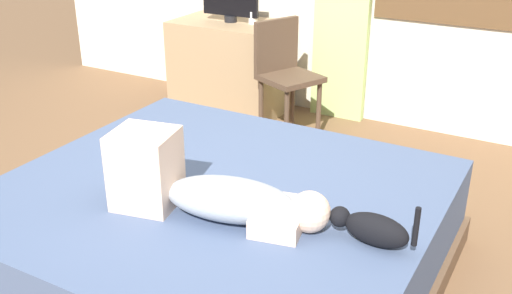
% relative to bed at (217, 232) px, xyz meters
% --- Properties ---
extents(ground_plane, '(16.00, 16.00, 0.00)m').
position_rel_bed_xyz_m(ground_plane, '(0.00, -0.13, -0.24)').
color(ground_plane, brown).
extents(bed, '(2.01, 1.82, 0.48)m').
position_rel_bed_xyz_m(bed, '(0.00, 0.00, 0.00)').
color(bed, brown).
rests_on(bed, ground).
extents(person_lying, '(0.94, 0.42, 0.34)m').
position_rel_bed_xyz_m(person_lying, '(0.10, -0.21, 0.36)').
color(person_lying, '#8C939E').
rests_on(person_lying, bed).
extents(cat, '(0.36, 0.12, 0.21)m').
position_rel_bed_xyz_m(cat, '(0.78, -0.09, 0.31)').
color(cat, black).
rests_on(cat, bed).
extents(desk, '(0.90, 0.56, 0.74)m').
position_rel_bed_xyz_m(desk, '(-1.16, 2.01, 0.13)').
color(desk, '#997A56').
rests_on(desk, ground).
extents(cup, '(0.07, 0.07, 0.10)m').
position_rel_bed_xyz_m(cup, '(-0.96, 2.03, 0.55)').
color(cup, white).
rests_on(cup, desk).
extents(chair_by_desk, '(0.50, 0.50, 0.86)m').
position_rel_bed_xyz_m(chair_by_desk, '(-0.53, 1.74, 0.27)').
color(chair_by_desk, '#4C3828').
rests_on(chair_by_desk, ground).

